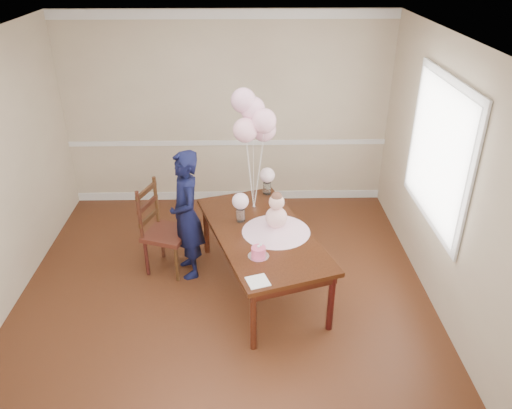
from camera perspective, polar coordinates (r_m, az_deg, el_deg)
name	(u,v)px	position (r m, az deg, el deg)	size (l,w,h in m)	color
floor	(224,306)	(5.46, -3.73, -11.52)	(4.50, 5.00, 0.00)	#381A0E
ceiling	(213,47)	(4.27, -4.90, 17.54)	(4.50, 5.00, 0.02)	white
wall_back	(227,112)	(7.03, -3.35, 10.50)	(4.50, 0.02, 2.70)	tan
wall_right	(455,192)	(5.11, 21.84, 1.38)	(0.02, 5.00, 2.70)	tan
chair_rail_trim	(228,143)	(7.17, -3.26, 7.05)	(4.50, 0.02, 0.07)	silver
crown_molding	(224,14)	(6.74, -3.68, 20.89)	(4.50, 0.02, 0.12)	silver
baseboard_trim	(229,195)	(7.52, -3.08, 1.07)	(4.50, 0.02, 0.12)	silver
window_frame	(439,152)	(5.45, 20.16, 5.64)	(0.02, 1.66, 1.56)	silver
window_blinds	(437,152)	(5.44, 19.98, 5.64)	(0.01, 1.50, 1.40)	white
dining_table_top	(262,233)	(5.33, 0.67, -3.32)	(0.96, 1.92, 0.05)	black
table_apron	(262,239)	(5.37, 0.66, -3.98)	(0.86, 1.82, 0.10)	black
table_leg_fl	(253,321)	(4.77, -0.30, -13.13)	(0.07, 0.07, 0.67)	black
table_leg_fr	(331,302)	(5.03, 8.56, -10.97)	(0.07, 0.07, 0.67)	black
table_leg_bl	(206,229)	(6.15, -5.71, -2.76)	(0.07, 0.07, 0.67)	black
table_leg_br	(268,218)	(6.35, 1.34, -1.52)	(0.07, 0.07, 0.67)	black
baby_skirt	(276,228)	(5.30, 2.31, -2.65)	(0.73, 0.73, 0.10)	#FFBBD6
baby_torso	(276,217)	(5.24, 2.34, -1.48)	(0.23, 0.23, 0.23)	#FFA1C8
baby_head	(277,202)	(5.15, 2.38, 0.28)	(0.16, 0.16, 0.16)	beige
baby_hair	(277,197)	(5.12, 2.39, 0.85)	(0.12, 0.12, 0.12)	brown
cake_platter	(258,256)	(4.92, 0.29, -5.92)	(0.21, 0.21, 0.01)	silver
birthday_cake	(259,252)	(4.89, 0.29, -5.42)	(0.14, 0.14, 0.10)	#DE4670
cake_flower_a	(259,246)	(4.86, 0.29, -4.81)	(0.03, 0.03, 0.03)	white
cake_flower_b	(261,245)	(4.88, 0.53, -4.63)	(0.03, 0.03, 0.03)	white
rose_vase_near	(241,215)	(5.48, -1.77, -1.20)	(0.10, 0.10, 0.15)	white
roses_near	(240,201)	(5.39, -1.80, 0.39)	(0.18, 0.18, 0.18)	silver
rose_vase_far	(267,188)	(6.06, 1.27, 1.89)	(0.10, 0.10, 0.15)	silver
roses_far	(267,175)	(5.99, 1.29, 3.37)	(0.18, 0.18, 0.18)	#FDD4D9
napkin	(258,281)	(4.59, 0.21, -8.78)	(0.19, 0.19, 0.01)	white
balloon_weight	(254,207)	(5.77, -0.23, -0.29)	(0.04, 0.04, 0.02)	silver
balloon_a	(245,130)	(5.36, -1.23, 8.50)	(0.27, 0.27, 0.27)	#FFB4C4
balloon_b	(264,121)	(5.34, 0.91, 9.53)	(0.27, 0.27, 0.27)	#FFB4CC
balloon_c	(253,109)	(5.42, -0.40, 10.87)	(0.27, 0.27, 0.27)	#FFB4D1
balloon_d	(243,101)	(5.38, -1.45, 11.80)	(0.27, 0.27, 0.27)	#EFA9C6
balloon_e	(264,130)	(5.52, 0.92, 8.56)	(0.27, 0.27, 0.27)	#E9A5B9
balloon_ribbon_a	(250,176)	(5.58, -0.70, 3.27)	(0.00, 0.00, 0.81)	white
balloon_ribbon_b	(259,172)	(5.57, 0.31, 3.75)	(0.00, 0.00, 0.90)	white
balloon_ribbon_c	(253,166)	(5.60, -0.31, 4.43)	(0.00, 0.00, 1.00)	white
balloon_ribbon_d	(249,162)	(5.57, -0.81, 4.86)	(0.00, 0.00, 1.09)	white
balloon_ribbon_e	(259,175)	(5.66, 0.33, 3.37)	(0.00, 0.00, 0.76)	white
dining_chair_seat	(167,234)	(5.83, -10.11, -3.32)	(0.47, 0.47, 0.05)	#3D1710
chair_leg_fl	(147,258)	(5.91, -12.40, -5.98)	(0.04, 0.04, 0.46)	#33100E
chair_leg_fr	(177,264)	(5.75, -9.07, -6.71)	(0.04, 0.04, 0.46)	#341D0E
chair_leg_bl	(162,241)	(6.18, -10.68, -4.11)	(0.04, 0.04, 0.46)	#37170F
chair_leg_br	(191,246)	(6.03, -7.47, -4.76)	(0.04, 0.04, 0.46)	#3E1D10
chair_back_post_l	(140,216)	(5.63, -13.17, -1.23)	(0.04, 0.04, 0.59)	black
chair_back_post_r	(156,200)	(5.92, -11.34, 0.49)	(0.04, 0.04, 0.59)	#381F0F
chair_slat_low	(149,217)	(5.83, -12.10, -1.45)	(0.03, 0.42, 0.05)	#331C0D
chair_slat_mid	(148,204)	(5.75, -12.27, 0.02)	(0.03, 0.42, 0.05)	#36170E
chair_slat_top	(146,191)	(5.68, -12.44, 1.53)	(0.03, 0.42, 0.05)	#311A0D
woman	(186,215)	(5.60, -7.96, -1.23)	(0.55, 0.37, 1.52)	black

